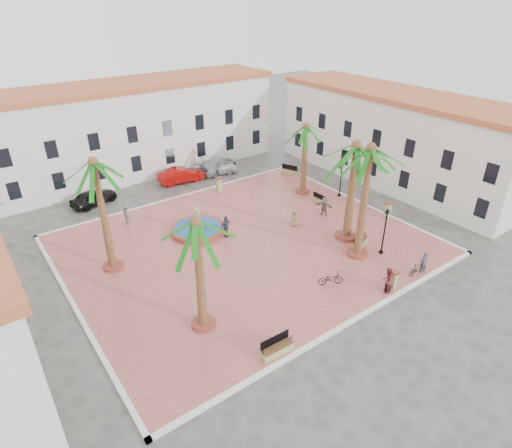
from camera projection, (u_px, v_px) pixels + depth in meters
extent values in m
plane|color=#56544F|center=(246.00, 245.00, 33.49)|extent=(120.00, 120.00, 0.00)
cube|color=#C46159|center=(246.00, 245.00, 33.46)|extent=(26.00, 22.00, 0.15)
cube|color=silver|center=(180.00, 197.00, 41.23)|extent=(26.30, 0.30, 0.16)
cube|color=silver|center=(351.00, 322.00, 25.68)|extent=(26.30, 0.30, 0.16)
cube|color=silver|center=(359.00, 202.00, 40.20)|extent=(0.30, 22.30, 0.16)
cube|color=silver|center=(76.00, 309.00, 26.71)|extent=(0.30, 22.30, 0.16)
cube|color=white|center=(137.00, 130.00, 45.47)|extent=(30.00, 7.00, 9.00)
cube|color=#BD5E37|center=(131.00, 84.00, 43.19)|extent=(30.40, 7.40, 0.50)
cube|color=black|center=(14.00, 191.00, 37.30)|extent=(1.00, 0.12, 1.60)
cube|color=black|center=(59.00, 181.00, 39.25)|extent=(1.00, 0.12, 1.60)
cube|color=black|center=(99.00, 172.00, 41.20)|extent=(1.00, 0.12, 1.60)
cube|color=black|center=(136.00, 164.00, 43.14)|extent=(1.00, 0.12, 1.60)
cube|color=black|center=(170.00, 156.00, 45.09)|extent=(1.00, 0.12, 1.60)
cube|color=black|center=(201.00, 149.00, 47.03)|extent=(1.00, 0.12, 1.60)
cube|color=black|center=(230.00, 143.00, 48.98)|extent=(1.00, 0.12, 1.60)
cube|color=black|center=(256.00, 137.00, 50.93)|extent=(1.00, 0.12, 1.60)
cube|color=black|center=(4.00, 158.00, 35.86)|extent=(1.00, 0.12, 1.60)
cube|color=black|center=(51.00, 149.00, 37.81)|extent=(1.00, 0.12, 1.60)
cube|color=black|center=(94.00, 142.00, 39.75)|extent=(1.00, 0.12, 1.60)
cube|color=black|center=(132.00, 135.00, 41.70)|extent=(1.00, 0.12, 1.60)
cube|color=black|center=(167.00, 128.00, 43.65)|extent=(1.00, 0.12, 1.60)
cube|color=black|center=(199.00, 122.00, 45.59)|extent=(1.00, 0.12, 1.60)
cube|color=black|center=(229.00, 117.00, 47.54)|extent=(1.00, 0.12, 1.60)
cube|color=black|center=(256.00, 112.00, 49.48)|extent=(1.00, 0.12, 1.60)
cube|color=white|center=(395.00, 140.00, 43.24)|extent=(7.00, 26.00, 8.50)
cube|color=#BD5E37|center=(403.00, 95.00, 41.08)|extent=(7.40, 26.40, 0.50)
cube|color=black|center=(482.00, 208.00, 34.31)|extent=(0.12, 1.00, 1.60)
cube|color=black|center=(440.00, 193.00, 36.94)|extent=(0.12, 1.00, 1.60)
cube|color=black|center=(404.00, 179.00, 39.56)|extent=(0.12, 1.00, 1.60)
cube|color=black|center=(373.00, 168.00, 42.19)|extent=(0.12, 1.00, 1.60)
cube|color=black|center=(345.00, 157.00, 44.81)|extent=(0.12, 1.00, 1.60)
cube|color=black|center=(320.00, 148.00, 47.44)|extent=(0.12, 1.00, 1.60)
cube|color=black|center=(298.00, 140.00, 50.06)|extent=(0.12, 1.00, 1.60)
cube|color=black|center=(491.00, 173.00, 32.87)|extent=(0.12, 1.00, 1.60)
cube|color=black|center=(448.00, 160.00, 35.49)|extent=(0.12, 1.00, 1.60)
cube|color=black|center=(410.00, 148.00, 38.12)|extent=(0.12, 1.00, 1.60)
cube|color=black|center=(377.00, 138.00, 40.75)|extent=(0.12, 1.00, 1.60)
cube|color=black|center=(348.00, 129.00, 43.37)|extent=(0.12, 1.00, 1.60)
cube|color=black|center=(322.00, 121.00, 46.00)|extent=(0.12, 1.00, 1.60)
cube|color=black|center=(299.00, 114.00, 48.62)|extent=(0.12, 1.00, 1.60)
cube|color=black|center=(61.00, 429.00, 17.05)|extent=(0.12, 1.00, 1.60)
cube|color=black|center=(38.00, 366.00, 19.88)|extent=(0.12, 1.00, 1.60)
cube|color=black|center=(20.00, 320.00, 22.71)|extent=(0.12, 1.00, 1.60)
cube|color=black|center=(7.00, 283.00, 25.54)|extent=(0.12, 1.00, 1.60)
cube|color=black|center=(43.00, 376.00, 15.61)|extent=(0.12, 1.00, 1.60)
cube|color=black|center=(21.00, 317.00, 18.44)|extent=(0.12, 1.00, 1.60)
cube|color=black|center=(4.00, 273.00, 21.27)|extent=(0.12, 1.00, 1.60)
cylinder|color=#9C3F2F|center=(198.00, 230.00, 34.99)|extent=(4.39, 4.39, 0.42)
cylinder|color=#194C8C|center=(197.00, 228.00, 34.90)|extent=(3.87, 3.87, 0.06)
cylinder|color=#909F5A|center=(197.00, 227.00, 34.89)|extent=(0.94, 0.94, 0.84)
cylinder|color=#909F5A|center=(197.00, 218.00, 34.49)|extent=(0.63, 0.63, 1.25)
sphere|color=#909F5A|center=(196.00, 210.00, 34.11)|extent=(0.46, 0.46, 0.46)
cylinder|color=#9C3F2F|center=(113.00, 266.00, 30.56)|extent=(1.42, 1.42, 0.21)
cylinder|color=brown|center=(104.00, 216.00, 28.63)|extent=(0.46, 0.46, 7.82)
sphere|color=brown|center=(93.00, 161.00, 26.75)|extent=(0.62, 0.62, 0.62)
cylinder|color=#9C3F2F|center=(204.00, 323.00, 25.29)|extent=(1.46, 1.46, 0.22)
cylinder|color=brown|center=(200.00, 275.00, 23.62)|extent=(0.48, 0.48, 6.73)
sphere|color=brown|center=(196.00, 222.00, 22.01)|extent=(0.64, 0.64, 0.64)
cylinder|color=#9C3F2F|center=(357.00, 253.00, 32.03)|extent=(1.53, 1.53, 0.23)
cylinder|color=brown|center=(364.00, 203.00, 30.03)|extent=(0.50, 0.50, 8.13)
sphere|color=brown|center=(371.00, 147.00, 28.07)|extent=(0.67, 0.67, 0.67)
cylinder|color=#9C3F2F|center=(346.00, 236.00, 34.28)|extent=(1.72, 1.72, 0.26)
cylinder|color=brown|center=(351.00, 192.00, 32.44)|extent=(0.56, 0.56, 7.40)
sphere|color=brown|center=(357.00, 145.00, 30.66)|extent=(0.75, 0.75, 0.75)
cylinder|color=#9C3F2F|center=(302.00, 191.00, 41.96)|extent=(1.43, 1.43, 0.21)
cylinder|color=brown|center=(304.00, 159.00, 40.37)|extent=(0.46, 0.46, 6.42)
sphere|color=brown|center=(306.00, 125.00, 38.82)|extent=(0.62, 0.62, 0.62)
cube|color=#909F5A|center=(277.00, 350.00, 23.26)|extent=(2.00, 0.67, 0.44)
cube|color=#56351E|center=(277.00, 347.00, 23.14)|extent=(1.89, 0.61, 0.07)
cube|color=black|center=(275.00, 340.00, 23.17)|extent=(1.88, 0.11, 0.55)
cylinder|color=black|center=(263.00, 352.00, 22.61)|extent=(0.05, 0.05, 0.33)
cylinder|color=black|center=(291.00, 338.00, 23.54)|extent=(0.05, 0.05, 0.33)
cube|color=#909F5A|center=(361.00, 243.00, 33.11)|extent=(2.04, 1.31, 0.44)
cube|color=#56351E|center=(361.00, 240.00, 32.99)|extent=(1.92, 1.22, 0.07)
cube|color=black|center=(358.00, 236.00, 32.96)|extent=(1.73, 0.76, 0.54)
cylinder|color=black|center=(357.00, 244.00, 32.24)|extent=(0.05, 0.05, 0.33)
cylinder|color=black|center=(365.00, 234.00, 33.63)|extent=(0.05, 0.05, 0.33)
cube|color=#909F5A|center=(321.00, 200.00, 39.93)|extent=(0.58, 1.69, 0.37)
cube|color=#56351E|center=(321.00, 198.00, 39.83)|extent=(0.53, 1.59, 0.06)
cube|color=black|center=(320.00, 196.00, 39.60)|extent=(0.11, 1.58, 0.46)
cylinder|color=black|center=(327.00, 200.00, 39.23)|extent=(0.05, 0.05, 0.28)
cylinder|color=black|center=(315.00, 194.00, 40.31)|extent=(0.05, 0.05, 0.28)
cube|color=#909F5A|center=(290.00, 171.00, 46.28)|extent=(1.29, 1.98, 0.42)
cube|color=#56351E|center=(290.00, 169.00, 46.17)|extent=(1.20, 1.86, 0.06)
cube|color=black|center=(290.00, 167.00, 45.85)|extent=(0.76, 1.67, 0.53)
cylinder|color=black|center=(298.00, 169.00, 45.71)|extent=(0.05, 0.05, 0.32)
cylinder|color=black|center=(283.00, 166.00, 46.50)|extent=(0.05, 0.05, 0.32)
cylinder|color=black|center=(381.00, 252.00, 32.25)|extent=(0.34, 0.34, 0.15)
cylinder|color=black|center=(384.00, 232.00, 31.43)|extent=(0.11, 0.11, 3.37)
cone|color=black|center=(388.00, 210.00, 30.55)|extent=(0.41, 0.41, 0.37)
sphere|color=beige|center=(388.00, 212.00, 30.62)|extent=(0.22, 0.22, 0.22)
cylinder|color=black|center=(339.00, 195.00, 41.20)|extent=(0.32, 0.32, 0.14)
cylinder|color=black|center=(341.00, 179.00, 40.42)|extent=(0.11, 0.11, 3.22)
cone|color=black|center=(343.00, 162.00, 39.58)|extent=(0.39, 0.39, 0.36)
sphere|color=beige|center=(342.00, 163.00, 39.65)|extent=(0.21, 0.21, 0.21)
cube|color=#909F5A|center=(394.00, 281.00, 28.20)|extent=(0.39, 0.39, 1.19)
cube|color=#9C3F2F|center=(395.00, 273.00, 27.89)|extent=(0.49, 0.49, 0.09)
cube|color=#909F5A|center=(219.00, 185.00, 41.68)|extent=(0.44, 0.44, 1.41)
cube|color=#9C3F2F|center=(219.00, 178.00, 41.31)|extent=(0.55, 0.55, 0.11)
cube|color=#909F5A|center=(388.00, 211.00, 36.91)|extent=(0.50, 0.50, 1.37)
cube|color=#9C3F2F|center=(389.00, 203.00, 36.56)|extent=(0.63, 0.63, 0.11)
cylinder|color=black|center=(388.00, 286.00, 28.02)|extent=(0.39, 0.39, 0.76)
imported|color=#384154|center=(424.00, 262.00, 29.77)|extent=(0.67, 0.54, 1.61)
imported|color=black|center=(331.00, 279.00, 28.63)|extent=(1.80, 1.34, 0.90)
imported|color=maroon|center=(387.00, 281.00, 27.68)|extent=(1.04, 0.91, 1.81)
imported|color=black|center=(417.00, 269.00, 29.61)|extent=(1.65, 0.64, 0.96)
imported|color=#847050|center=(294.00, 218.00, 35.67)|extent=(0.88, 0.82, 1.52)
imported|color=#2E3D4D|center=(226.00, 226.00, 34.01)|extent=(1.14, 0.66, 1.82)
imported|color=#504F55|center=(127.00, 214.00, 35.92)|extent=(0.68, 1.18, 1.83)
imported|color=#6A5C54|center=(324.00, 206.00, 37.29)|extent=(1.15, 1.69, 1.75)
imported|color=black|center=(93.00, 197.00, 39.60)|extent=(4.61, 2.84, 1.47)
imported|color=#980906|center=(181.00, 175.00, 44.20)|extent=(4.84, 2.19, 1.54)
imported|color=#A3A2AA|center=(217.00, 165.00, 46.83)|extent=(5.58, 3.70, 1.50)
imported|color=white|center=(216.00, 167.00, 46.53)|extent=(5.13, 3.65, 1.30)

